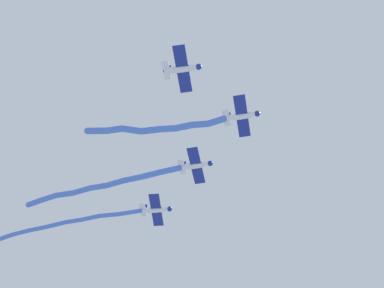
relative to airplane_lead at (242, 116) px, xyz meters
The scene contains 7 objects.
airplane_lead is the anchor object (origin of this frame).
smoke_trail_lead 12.25m from the airplane_lead, 157.23° to the left, with size 19.29×7.40×2.47m.
airplane_left_wing 11.19m from the airplane_lead, 109.19° to the left, with size 5.55×7.13×1.81m.
smoke_trail_left_wing 26.29m from the airplane_lead, 131.03° to the left, with size 22.88×17.73×3.30m.
airplane_right_wing 11.20m from the airplane_lead, 154.81° to the right, with size 5.58×7.19×1.81m.
airplane_slot 22.40m from the airplane_lead, 109.16° to the left, with size 5.60×7.27×1.81m.
smoke_trail_slot 34.55m from the airplane_lead, 127.44° to the left, with size 22.66×12.11×2.83m.
Camera 1 is at (-23.57, -34.19, 5.56)m, focal length 47.64 mm.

